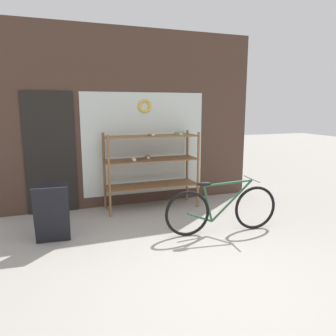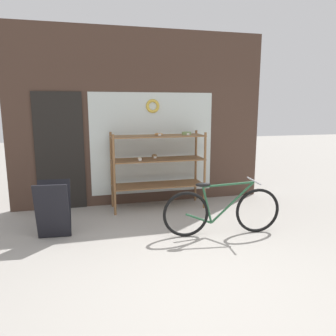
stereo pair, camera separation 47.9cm
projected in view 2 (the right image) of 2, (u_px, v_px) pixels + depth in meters
ground_plane at (191, 278)px, 3.59m from camera, size 30.00×30.00×0.00m
storefront_facade at (139, 121)px, 6.12m from camera, size 4.79×0.13×3.23m
display_case at (158, 161)px, 5.94m from camera, size 1.67×0.54×1.39m
bicycle at (222, 211)px, 4.74m from camera, size 1.75×0.46×0.80m
sandwich_board at (53, 210)px, 4.62m from camera, size 0.49×0.42×0.81m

